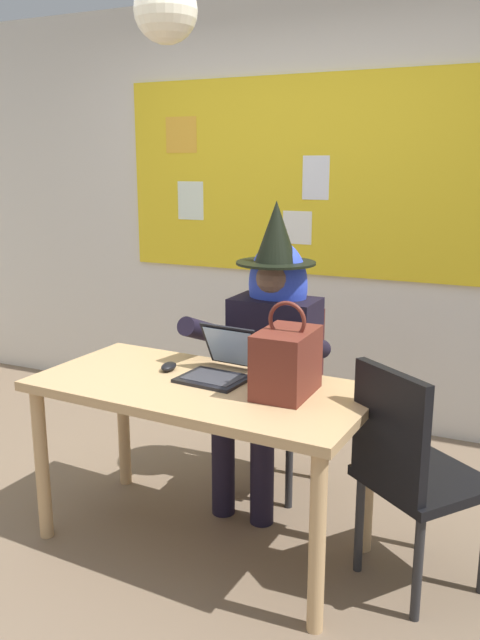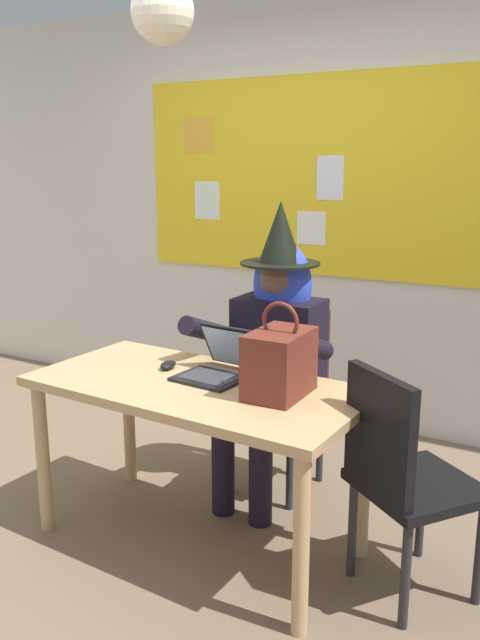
% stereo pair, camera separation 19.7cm
% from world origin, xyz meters
% --- Properties ---
extents(ground_plane, '(24.00, 24.00, 0.00)m').
position_xyz_m(ground_plane, '(0.00, 0.00, 0.00)').
color(ground_plane, '#75604C').
extents(wall_back_bulletin, '(6.64, 1.85, 2.63)m').
position_xyz_m(wall_back_bulletin, '(0.00, 1.78, 1.33)').
color(wall_back_bulletin, silver).
rests_on(wall_back_bulletin, ground).
extents(desk_main, '(1.45, 0.77, 0.74)m').
position_xyz_m(desk_main, '(0.16, 0.12, 0.64)').
color(desk_main, tan).
rests_on(desk_main, ground).
extents(chair_at_desk, '(0.44, 0.44, 0.92)m').
position_xyz_m(chair_at_desk, '(0.23, 0.83, 0.52)').
color(chair_at_desk, '#4C1E19').
rests_on(chair_at_desk, ground).
extents(person_costumed, '(0.59, 0.66, 1.46)m').
position_xyz_m(person_costumed, '(0.23, 0.70, 0.81)').
color(person_costumed, black).
rests_on(person_costumed, ground).
extents(laptop, '(0.31, 0.35, 0.21)m').
position_xyz_m(laptop, '(0.19, 0.24, 0.79)').
color(laptop, black).
rests_on(laptop, desk_main).
extents(computer_mouse, '(0.08, 0.11, 0.03)m').
position_xyz_m(computer_mouse, '(-0.06, 0.22, 0.76)').
color(computer_mouse, black).
rests_on(computer_mouse, desk_main).
extents(handbag, '(0.20, 0.30, 0.38)m').
position_xyz_m(handbag, '(0.52, 0.16, 0.87)').
color(handbag, maroon).
rests_on(handbag, desk_main).
extents(chair_extra_corner, '(0.59, 0.59, 0.91)m').
position_xyz_m(chair_extra_corner, '(1.02, 0.18, 0.51)').
color(chair_extra_corner, black).
rests_on(chair_extra_corner, ground).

